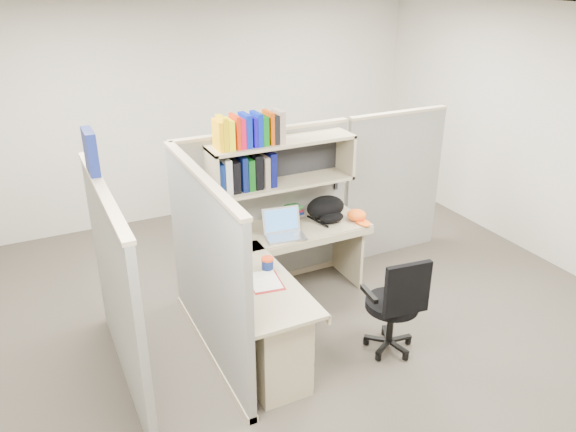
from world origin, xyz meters
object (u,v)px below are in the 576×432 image
laptop (285,225)px  task_chair (393,319)px  backpack (328,209)px  desk (279,313)px  snack_canister (267,263)px

laptop → task_chair: bearing=-56.8°
laptop → backpack: laptop is taller
desk → backpack: (0.94, 0.85, 0.41)m
desk → laptop: 0.90m
desk → task_chair: (0.88, -0.36, -0.11)m
task_chair → backpack: bearing=87.5°
laptop → snack_canister: 0.61m
snack_canister → task_chair: bearing=-33.8°
snack_canister → task_chair: 1.15m
laptop → desk: bearing=-111.5°
laptop → snack_canister: (-0.39, -0.46, -0.08)m
backpack → snack_canister: bearing=-140.1°
desk → laptop: (0.39, 0.69, 0.42)m
task_chair → desk: bearing=157.7°
snack_canister → task_chair: task_chair is taller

